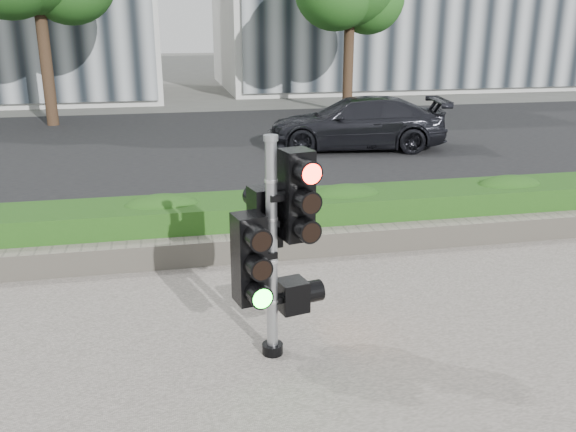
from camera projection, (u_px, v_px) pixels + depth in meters
The scene contains 7 objects.
ground at pixel (280, 325), 6.65m from camera, with size 120.00×120.00×0.00m, color #51514C.
road at pixel (207, 147), 15.97m from camera, with size 60.00×13.00×0.02m, color black.
curb at pixel (242, 228), 9.57m from camera, with size 60.00×0.25×0.12m, color gray.
stone_wall at pixel (254, 247), 8.36m from camera, with size 12.00×0.32×0.34m, color gray.
hedge at pixel (247, 221), 8.92m from camera, with size 12.00×1.00×0.68m, color #3D7223.
traffic_signal at pixel (273, 237), 5.70m from camera, with size 0.79×0.65×2.18m.
car_dark at pixel (356, 123), 15.56m from camera, with size 1.84×4.53×1.32m, color black.
Camera 1 is at (-1.13, -5.86, 3.17)m, focal length 38.00 mm.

